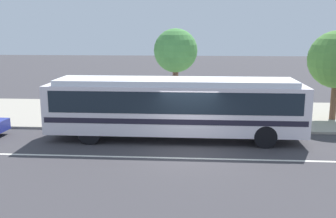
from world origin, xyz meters
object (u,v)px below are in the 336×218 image
at_px(bus_stop_sign, 254,99).
at_px(street_tree_near_stop, 176,51).
at_px(pedestrian_walking_along_curb, 199,104).
at_px(transit_bus, 175,105).
at_px(pedestrian_waiting_near_sign, 145,105).
at_px(pedestrian_standing_by_tree, 147,106).

height_order(bus_stop_sign, street_tree_near_stop, street_tree_near_stop).
distance_m(bus_stop_sign, street_tree_near_stop, 5.38).
bearing_deg(pedestrian_walking_along_curb, street_tree_near_stop, 131.58).
xyz_separation_m(transit_bus, pedestrian_waiting_near_sign, (-1.74, 2.55, -0.52)).
bearing_deg(transit_bus, pedestrian_standing_by_tree, 125.10).
xyz_separation_m(transit_bus, bus_stop_sign, (3.86, 1.70, -0.02)).
bearing_deg(bus_stop_sign, street_tree_near_stop, 146.45).
relative_size(transit_bus, pedestrian_standing_by_tree, 7.12).
xyz_separation_m(pedestrian_waiting_near_sign, bus_stop_sign, (5.60, -0.84, 0.50)).
xyz_separation_m(transit_bus, street_tree_near_stop, (-0.22, 4.41, 2.20)).
relative_size(transit_bus, street_tree_near_stop, 2.35).
distance_m(pedestrian_waiting_near_sign, pedestrian_walking_along_curb, 2.88).
height_order(pedestrian_standing_by_tree, street_tree_near_stop, street_tree_near_stop).
bearing_deg(pedestrian_standing_by_tree, pedestrian_walking_along_curb, 11.61).
bearing_deg(street_tree_near_stop, pedestrian_standing_by_tree, -124.16).
bearing_deg(pedestrian_waiting_near_sign, bus_stop_sign, -8.58).
relative_size(pedestrian_waiting_near_sign, bus_stop_sign, 0.74).
height_order(pedestrian_walking_along_curb, pedestrian_standing_by_tree, pedestrian_walking_along_curb).
relative_size(pedestrian_walking_along_curb, bus_stop_sign, 0.73).
relative_size(pedestrian_standing_by_tree, street_tree_near_stop, 0.33).
bearing_deg(pedestrian_waiting_near_sign, pedestrian_walking_along_curb, 6.92).
bearing_deg(bus_stop_sign, pedestrian_standing_by_tree, 173.51).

